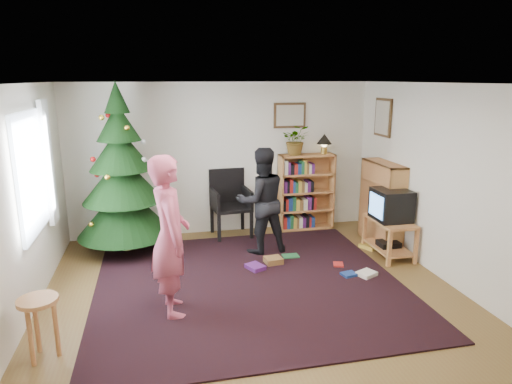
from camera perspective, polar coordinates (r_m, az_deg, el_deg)
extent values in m
plane|color=brown|center=(5.65, -0.21, -12.83)|extent=(5.00, 5.00, 0.00)
plane|color=white|center=(5.04, -0.23, 13.42)|extent=(5.00, 5.00, 0.00)
cube|color=silver|center=(7.61, -4.25, 4.14)|extent=(5.00, 0.02, 2.50)
cube|color=silver|center=(2.96, 10.44, -12.41)|extent=(5.00, 0.02, 2.50)
cube|color=silver|center=(5.29, -27.73, -1.89)|extent=(0.02, 5.00, 2.50)
cube|color=silver|center=(6.22, 22.89, 0.82)|extent=(0.02, 5.00, 2.50)
cube|color=black|center=(5.91, -0.84, -11.46)|extent=(3.80, 3.60, 0.02)
cube|color=silver|center=(5.79, -26.25, 2.09)|extent=(0.04, 1.20, 1.40)
cube|color=white|center=(6.46, -24.52, 3.37)|extent=(0.06, 0.35, 1.60)
cube|color=#4C3319|center=(7.75, 4.24, 9.53)|extent=(0.55, 0.03, 0.42)
cube|color=beige|center=(7.75, 4.24, 9.53)|extent=(0.47, 0.01, 0.34)
cube|color=#4C3319|center=(7.58, 15.61, 8.96)|extent=(0.03, 0.50, 0.60)
cube|color=beige|center=(7.58, 15.61, 8.96)|extent=(0.01, 0.42, 0.52)
cylinder|color=#3F2816|center=(7.23, -15.85, -6.07)|extent=(0.13, 0.13, 0.27)
cone|color=black|center=(7.07, -16.14, -2.05)|extent=(1.39, 1.39, 0.79)
cone|color=black|center=(6.96, -16.40, 1.68)|extent=(1.17, 1.17, 0.70)
cone|color=black|center=(6.88, -16.65, 5.20)|extent=(0.90, 0.90, 0.62)
cone|color=black|center=(6.84, -16.88, 8.40)|extent=(0.63, 0.63, 0.54)
cone|color=black|center=(6.82, -17.09, 11.31)|extent=(0.36, 0.36, 0.45)
cube|color=#BE8344|center=(7.92, 6.28, 0.04)|extent=(0.95, 0.30, 1.30)
cube|color=#BE8344|center=(7.79, 6.41, 4.58)|extent=(0.95, 0.30, 0.03)
cube|color=#BE8344|center=(7.40, 15.44, -1.39)|extent=(0.30, 0.95, 1.30)
cube|color=#BE8344|center=(7.26, 15.77, 3.44)|extent=(0.30, 0.95, 0.03)
cube|color=#BE8344|center=(6.95, 16.42, -3.48)|extent=(0.47, 0.84, 0.04)
cube|color=#BE8344|center=(6.62, 16.32, -6.87)|extent=(0.05, 0.05, 0.51)
cube|color=#BE8344|center=(6.82, 19.36, -6.49)|extent=(0.05, 0.05, 0.51)
cube|color=#BE8344|center=(7.27, 13.38, -4.79)|extent=(0.05, 0.05, 0.51)
cube|color=#BE8344|center=(7.46, 16.22, -4.50)|extent=(0.05, 0.05, 0.51)
cube|color=#BE8344|center=(7.08, 16.19, -6.65)|extent=(0.43, 0.80, 0.03)
cube|color=black|center=(7.06, 16.22, -6.23)|extent=(0.30, 0.25, 0.08)
cube|color=black|center=(6.88, 16.56, -1.53)|extent=(0.47, 0.52, 0.45)
cube|color=#5BA3F8|center=(6.77, 14.78, -1.66)|extent=(0.01, 0.40, 0.33)
cube|color=black|center=(7.51, -3.13, -1.95)|extent=(0.65, 0.65, 0.05)
cube|color=black|center=(7.69, -3.50, 0.78)|extent=(0.60, 0.10, 0.60)
cube|color=black|center=(7.29, -4.85, -4.48)|extent=(0.05, 0.05, 0.49)
cube|color=black|center=(7.38, -0.70, -4.21)|extent=(0.05, 0.05, 0.49)
cube|color=black|center=(7.80, -5.39, -3.25)|extent=(0.05, 0.05, 0.49)
cube|color=black|center=(7.88, -1.50, -3.01)|extent=(0.05, 0.05, 0.49)
cylinder|color=#BE8344|center=(4.71, -25.66, -12.14)|extent=(0.36, 0.36, 0.04)
cylinder|color=#BE8344|center=(4.82, -23.69, -15.38)|extent=(0.04, 0.04, 0.56)
cylinder|color=#BE8344|center=(4.96, -25.75, -14.73)|extent=(0.04, 0.04, 0.56)
cylinder|color=#BE8344|center=(4.77, -26.36, -16.02)|extent=(0.04, 0.04, 0.56)
imported|color=#BB4A63|center=(5.03, -10.69, -5.47)|extent=(0.49, 0.69, 1.79)
imported|color=black|center=(6.72, 0.68, -1.13)|extent=(0.84, 0.69, 1.59)
imported|color=gray|center=(7.69, 5.04, 6.49)|extent=(0.54, 0.50, 0.50)
cylinder|color=#A57F33|center=(7.88, 8.49, 5.12)|extent=(0.11, 0.11, 0.11)
sphere|color=#FFD88C|center=(7.86, 8.52, 5.97)|extent=(0.11, 0.11, 0.11)
cone|color=black|center=(7.85, 8.55, 6.59)|extent=(0.26, 0.26, 0.17)
cube|color=#A51E19|center=(6.54, 10.26, -8.81)|extent=(0.20, 0.20, 0.08)
cube|color=navy|center=(6.25, 11.55, -10.00)|extent=(0.20, 0.20, 0.08)
cube|color=#1E592D|center=(6.75, 4.33, -7.86)|extent=(0.20, 0.20, 0.08)
cube|color=gold|center=(7.32, 14.06, -6.48)|extent=(0.20, 0.20, 0.08)
cube|color=brown|center=(6.51, 2.18, -8.69)|extent=(0.20, 0.20, 0.08)
cube|color=beige|center=(6.29, 13.66, -9.93)|extent=(0.20, 0.20, 0.08)
cube|color=#4C1959|center=(6.32, -0.10, -9.40)|extent=(0.20, 0.20, 0.08)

